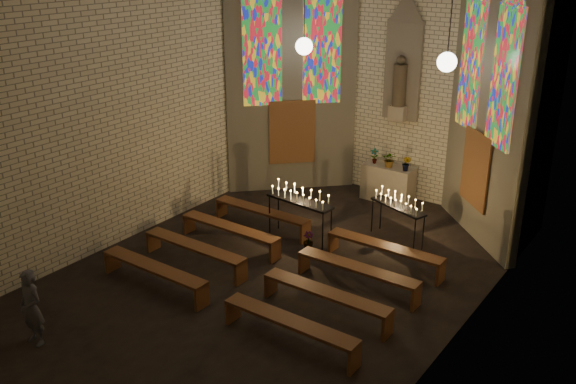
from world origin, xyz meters
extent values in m
plane|color=black|center=(0.00, 0.00, 0.00)|extent=(12.00, 12.00, 0.00)
cube|color=beige|center=(0.00, 6.00, 3.50)|extent=(8.00, 0.02, 7.00)
cube|color=beige|center=(-4.00, 0.00, 3.50)|extent=(0.02, 12.00, 7.00)
cube|color=beige|center=(4.00, 0.00, 3.50)|extent=(0.02, 12.00, 7.00)
cube|color=beige|center=(-2.75, 4.75, 3.50)|extent=(2.72, 2.72, 7.00)
cube|color=beige|center=(2.75, 4.75, 3.50)|extent=(2.72, 2.72, 7.00)
cube|color=#4C3F8C|center=(-3.21, 4.06, 4.00)|extent=(0.78, 0.78, 3.00)
cube|color=#4C3F8C|center=(-2.06, 5.21, 4.00)|extent=(0.78, 0.78, 3.00)
cube|color=#4C3F8C|center=(2.06, 5.21, 4.00)|extent=(0.78, 0.78, 3.00)
cube|color=#4C3F8C|center=(3.21, 4.06, 4.00)|extent=(0.78, 0.78, 3.00)
cube|color=brown|center=(-2.63, 4.63, 1.70)|extent=(0.95, 0.95, 1.80)
cube|color=brown|center=(2.63, 4.63, 1.70)|extent=(0.95, 0.95, 1.80)
cube|color=gray|center=(0.00, 5.92, 3.50)|extent=(1.00, 0.12, 2.60)
cone|color=gray|center=(0.00, 5.92, 5.15)|extent=(1.00, 1.00, 0.80)
cube|color=#ABA28C|center=(0.00, 5.78, 2.40)|extent=(0.45, 0.30, 0.40)
cylinder|color=brown|center=(0.00, 5.78, 3.15)|extent=(0.36, 0.36, 1.10)
sphere|color=brown|center=(0.00, 5.78, 3.80)|extent=(0.26, 0.26, 0.26)
sphere|color=white|center=(-1.90, 4.10, 4.20)|extent=(0.44, 0.44, 0.44)
sphere|color=white|center=(1.90, 4.10, 4.20)|extent=(0.44, 0.44, 0.44)
cube|color=#ABA28C|center=(0.00, 5.45, 0.50)|extent=(1.40, 0.60, 1.00)
imported|color=#4C723F|center=(-0.44, 5.42, 1.21)|extent=(0.27, 0.23, 0.43)
imported|color=#4C723F|center=(0.04, 5.39, 1.22)|extent=(0.49, 0.46, 0.44)
imported|color=#4C723F|center=(0.55, 5.35, 1.21)|extent=(0.25, 0.21, 0.42)
imported|color=#4C723F|center=(-0.12, 1.71, 0.21)|extent=(0.29, 0.29, 0.43)
cube|color=black|center=(-0.57, 2.00, 0.99)|extent=(1.76, 0.55, 0.05)
cylinder|color=black|center=(-1.39, 1.91, 0.49)|extent=(0.03, 0.03, 0.97)
cylinder|color=black|center=(0.23, 1.77, 0.49)|extent=(0.03, 0.03, 0.97)
cylinder|color=black|center=(-1.36, 2.23, 0.49)|extent=(0.03, 0.03, 0.97)
cylinder|color=black|center=(0.26, 2.09, 0.49)|extent=(0.03, 0.03, 0.97)
cube|color=black|center=(1.34, 3.32, 0.87)|extent=(1.55, 0.84, 0.05)
cylinder|color=black|center=(0.62, 3.42, 0.43)|extent=(0.03, 0.03, 0.85)
cylinder|color=black|center=(1.96, 2.95, 0.43)|extent=(0.03, 0.03, 0.85)
cylinder|color=black|center=(0.71, 3.68, 0.43)|extent=(0.03, 0.03, 0.85)
cylinder|color=black|center=(2.05, 3.22, 0.43)|extent=(0.03, 0.03, 0.85)
cube|color=#573118|center=(-1.70, 1.99, 0.48)|extent=(2.69, 0.39, 0.06)
cube|color=#573118|center=(-3.02, 1.99, 0.24)|extent=(0.07, 0.38, 0.48)
cube|color=#573118|center=(-0.39, 1.98, 0.24)|extent=(0.07, 0.38, 0.48)
cube|color=#573118|center=(1.70, 1.99, 0.48)|extent=(2.69, 0.39, 0.06)
cube|color=#573118|center=(0.39, 1.98, 0.24)|extent=(0.07, 0.38, 0.48)
cube|color=#573118|center=(3.02, 1.99, 0.24)|extent=(0.07, 0.38, 0.48)
cube|color=#573118|center=(-1.70, 0.79, 0.48)|extent=(2.69, 0.39, 0.06)
cube|color=#573118|center=(-3.02, 0.79, 0.24)|extent=(0.07, 0.38, 0.48)
cube|color=#573118|center=(-0.39, 0.78, 0.24)|extent=(0.07, 0.38, 0.48)
cube|color=#573118|center=(1.70, 0.79, 0.48)|extent=(2.69, 0.39, 0.06)
cube|color=#573118|center=(0.39, 0.78, 0.24)|extent=(0.07, 0.38, 0.48)
cube|color=#573118|center=(3.02, 0.79, 0.24)|extent=(0.07, 0.38, 0.48)
cube|color=#573118|center=(-1.70, -0.41, 0.48)|extent=(2.69, 0.39, 0.06)
cube|color=#573118|center=(-3.02, -0.41, 0.24)|extent=(0.07, 0.38, 0.48)
cube|color=#573118|center=(-0.39, -0.42, 0.24)|extent=(0.07, 0.38, 0.48)
cube|color=#573118|center=(1.70, -0.41, 0.48)|extent=(2.69, 0.39, 0.06)
cube|color=#573118|center=(0.39, -0.42, 0.24)|extent=(0.07, 0.38, 0.48)
cube|color=#573118|center=(3.02, -0.41, 0.24)|extent=(0.07, 0.38, 0.48)
cube|color=#573118|center=(-1.70, -1.61, 0.48)|extent=(2.69, 0.39, 0.06)
cube|color=#573118|center=(-3.02, -1.61, 0.24)|extent=(0.07, 0.38, 0.48)
cube|color=#573118|center=(-0.39, -1.62, 0.24)|extent=(0.07, 0.38, 0.48)
cube|color=#573118|center=(1.70, -1.61, 0.48)|extent=(2.69, 0.39, 0.06)
cube|color=#573118|center=(0.39, -1.62, 0.24)|extent=(0.07, 0.38, 0.48)
cube|color=#573118|center=(3.02, -1.61, 0.24)|extent=(0.07, 0.38, 0.48)
imported|color=#44444D|center=(-2.03, -4.19, 0.71)|extent=(0.53, 0.35, 1.43)
camera|label=1|loc=(7.25, -9.47, 6.75)|focal=40.00mm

